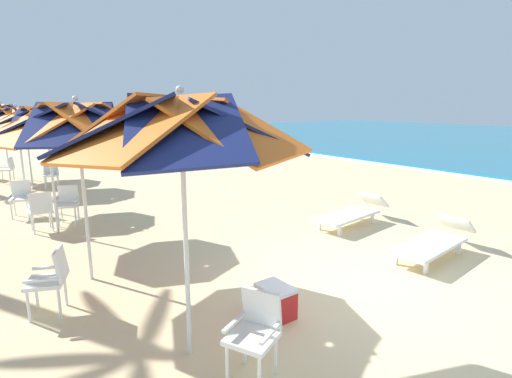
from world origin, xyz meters
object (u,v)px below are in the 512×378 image
beach_umbrella_4 (25,118)px  beach_umbrella_0 (181,127)px  plastic_chair_2 (41,209)px  plastic_chair_7 (7,168)px  plastic_chair_5 (51,173)px  beach_umbrella_3 (17,119)px  beach_umbrella_1 (77,123)px  plastic_chair_1 (51,277)px  sun_lounger_1 (435,241)px  plastic_chair_0 (255,329)px  beach_umbrella_5 (2,112)px  sun_lounger_2 (352,212)px  beach_umbrella_2 (46,120)px  plastic_chair_3 (68,202)px  plastic_chair_4 (21,196)px

beach_umbrella_4 → beach_umbrella_0: bearing=0.2°
plastic_chair_2 → plastic_chair_7: 6.80m
plastic_chair_5 → beach_umbrella_4: bearing=-137.2°
beach_umbrella_3 → beach_umbrella_4: (-2.89, 0.51, -0.08)m
beach_umbrella_4 → plastic_chair_7: size_ratio=2.99×
beach_umbrella_1 → plastic_chair_1: bearing=-40.1°
sun_lounger_1 → plastic_chair_1: bearing=-107.8°
beach_umbrella_0 → plastic_chair_1: size_ratio=3.26×
plastic_chair_0 → beach_umbrella_5: beach_umbrella_5 is taller
plastic_chair_5 → beach_umbrella_5: beach_umbrella_5 is taller
plastic_chair_2 → plastic_chair_5: (-4.76, 1.01, 0.00)m
plastic_chair_2 → sun_lounger_1: (5.70, 5.34, -0.22)m
plastic_chair_2 → sun_lounger_2: size_ratio=0.39×
beach_umbrella_2 → beach_umbrella_3: beach_umbrella_2 is taller
plastic_chair_1 → plastic_chair_5: same height
beach_umbrella_4 → sun_lounger_2: bearing=30.1°
plastic_chair_3 → beach_umbrella_1: bearing=-6.7°
beach_umbrella_3 → beach_umbrella_1: bearing=2.0°
plastic_chair_7 → plastic_chair_3: bearing=5.2°
plastic_chair_2 → beach_umbrella_4: size_ratio=0.33×
beach_umbrella_2 → beach_umbrella_4: beach_umbrella_2 is taller
plastic_chair_3 → beach_umbrella_5: beach_umbrella_5 is taller
beach_umbrella_2 → sun_lounger_2: beach_umbrella_2 is taller
plastic_chair_0 → beach_umbrella_3: (-8.75, -0.91, 1.80)m
plastic_chair_7 → plastic_chair_2: bearing=0.0°
plastic_chair_1 → plastic_chair_4: (-5.45, 0.27, 0.00)m
beach_umbrella_3 → plastic_chair_1: bearing=-4.3°
beach_umbrella_0 → beach_umbrella_2: (-5.27, -0.33, -0.09)m
plastic_chair_4 → beach_umbrella_5: 6.47m
beach_umbrella_1 → beach_umbrella_4: beach_umbrella_1 is taller
sun_lounger_1 → plastic_chair_5: bearing=-157.5°
plastic_chair_1 → plastic_chair_4: same height
sun_lounger_1 → plastic_chair_3: bearing=-141.7°
sun_lounger_1 → beach_umbrella_2: bearing=-136.2°
beach_umbrella_1 → beach_umbrella_4: bearing=177.8°
beach_umbrella_4 → sun_lounger_2: (8.87, 5.14, -1.93)m
beach_umbrella_3 → sun_lounger_1: bearing=33.3°
plastic_chair_0 → sun_lounger_1: bearing=98.3°
beach_umbrella_3 → beach_umbrella_4: 2.94m
plastic_chair_7 → plastic_chair_4: bearing=-2.0°
beach_umbrella_0 → beach_umbrella_5: beach_umbrella_0 is taller
plastic_chair_2 → beach_umbrella_5: beach_umbrella_5 is taller
plastic_chair_7 → sun_lounger_2: 11.83m
plastic_chair_7 → sun_lounger_2: plastic_chair_7 is taller
plastic_chair_3 → plastic_chair_7: 6.51m
plastic_chair_3 → plastic_chair_7: (-6.49, -0.59, 0.00)m
beach_umbrella_2 → plastic_chair_2: 1.90m
plastic_chair_7 → beach_umbrella_1: bearing=1.2°
plastic_chair_2 → plastic_chair_3: 0.67m
plastic_chair_2 → plastic_chair_3: (-0.31, 0.59, 0.00)m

